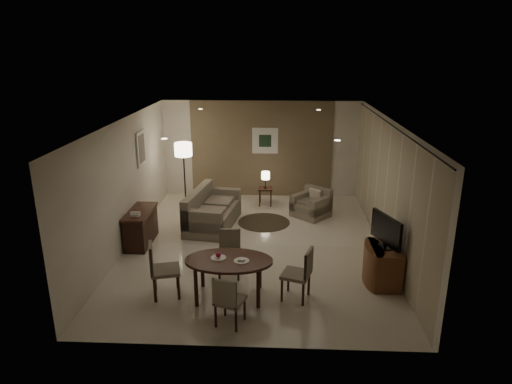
# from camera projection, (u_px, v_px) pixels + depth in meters

# --- Properties ---
(room_shell) EXTENTS (5.50, 7.00, 2.70)m
(room_shell) POSITION_uv_depth(u_px,v_px,m) (256.00, 180.00, 9.85)
(room_shell) COLOR beige
(room_shell) RESTS_ON ground
(taupe_accent) EXTENTS (3.96, 0.03, 2.70)m
(taupe_accent) POSITION_uv_depth(u_px,v_px,m) (262.00, 149.00, 12.78)
(taupe_accent) COLOR #726147
(taupe_accent) RESTS_ON wall_back
(curtain_wall) EXTENTS (0.08, 6.70, 2.58)m
(curtain_wall) POSITION_uv_depth(u_px,v_px,m) (386.00, 189.00, 9.36)
(curtain_wall) COLOR #C5B499
(curtain_wall) RESTS_ON wall_right
(curtain_rod) EXTENTS (0.03, 6.80, 0.03)m
(curtain_rod) POSITION_uv_depth(u_px,v_px,m) (392.00, 125.00, 8.95)
(curtain_rod) COLOR black
(curtain_rod) RESTS_ON wall_right
(art_back_frame) EXTENTS (0.72, 0.03, 0.72)m
(art_back_frame) POSITION_uv_depth(u_px,v_px,m) (265.00, 141.00, 12.68)
(art_back_frame) COLOR silver
(art_back_frame) RESTS_ON wall_back
(art_back_canvas) EXTENTS (0.34, 0.01, 0.34)m
(art_back_canvas) POSITION_uv_depth(u_px,v_px,m) (265.00, 141.00, 12.66)
(art_back_canvas) COLOR #1B311D
(art_back_canvas) RESTS_ON wall_back
(art_left_frame) EXTENTS (0.03, 0.60, 0.80)m
(art_left_frame) POSITION_uv_depth(u_px,v_px,m) (141.00, 148.00, 10.58)
(art_left_frame) COLOR silver
(art_left_frame) RESTS_ON wall_left
(art_left_canvas) EXTENTS (0.01, 0.46, 0.64)m
(art_left_canvas) POSITION_uv_depth(u_px,v_px,m) (142.00, 148.00, 10.58)
(art_left_canvas) COLOR gray
(art_left_canvas) RESTS_ON wall_left
(downlight_nl) EXTENTS (0.10, 0.10, 0.01)m
(downlight_nl) POSITION_uv_depth(u_px,v_px,m) (164.00, 139.00, 7.41)
(downlight_nl) COLOR white
(downlight_nl) RESTS_ON ceiling
(downlight_nr) EXTENTS (0.10, 0.10, 0.01)m
(downlight_nr) POSITION_uv_depth(u_px,v_px,m) (337.00, 140.00, 7.28)
(downlight_nr) COLOR white
(downlight_nr) RESTS_ON ceiling
(downlight_fl) EXTENTS (0.10, 0.10, 0.01)m
(downlight_fl) POSITION_uv_depth(u_px,v_px,m) (200.00, 109.00, 10.83)
(downlight_fl) COLOR white
(downlight_fl) RESTS_ON ceiling
(downlight_fr) EXTENTS (0.10, 0.10, 0.01)m
(downlight_fr) POSITION_uv_depth(u_px,v_px,m) (319.00, 110.00, 10.71)
(downlight_fr) COLOR white
(downlight_fr) RESTS_ON ceiling
(console_desk) EXTENTS (0.48, 1.20, 0.75)m
(console_desk) POSITION_uv_depth(u_px,v_px,m) (141.00, 227.00, 9.88)
(console_desk) COLOR #442415
(console_desk) RESTS_ON floor
(telephone) EXTENTS (0.20, 0.14, 0.09)m
(telephone) POSITION_uv_depth(u_px,v_px,m) (135.00, 214.00, 9.46)
(telephone) COLOR white
(telephone) RESTS_ON console_desk
(tv_cabinet) EXTENTS (0.48, 0.90, 0.70)m
(tv_cabinet) POSITION_uv_depth(u_px,v_px,m) (384.00, 265.00, 8.24)
(tv_cabinet) COLOR brown
(tv_cabinet) RESTS_ON floor
(flat_tv) EXTENTS (0.36, 0.85, 0.60)m
(flat_tv) POSITION_uv_depth(u_px,v_px,m) (386.00, 231.00, 8.04)
(flat_tv) COLOR black
(flat_tv) RESTS_ON tv_cabinet
(dining_table) EXTENTS (1.49, 0.93, 0.70)m
(dining_table) POSITION_uv_depth(u_px,v_px,m) (229.00, 278.00, 7.77)
(dining_table) COLOR #442415
(dining_table) RESTS_ON floor
(chair_near) EXTENTS (0.52, 0.52, 0.85)m
(chair_near) POSITION_uv_depth(u_px,v_px,m) (230.00, 299.00, 6.98)
(chair_near) COLOR gray
(chair_near) RESTS_ON floor
(chair_far) EXTENTS (0.44, 0.44, 0.87)m
(chair_far) POSITION_uv_depth(u_px,v_px,m) (229.00, 255.00, 8.44)
(chair_far) COLOR gray
(chair_far) RESTS_ON floor
(chair_left) EXTENTS (0.58, 0.58, 0.98)m
(chair_left) POSITION_uv_depth(u_px,v_px,m) (166.00, 269.00, 7.77)
(chair_left) COLOR gray
(chair_left) RESTS_ON floor
(chair_right) EXTENTS (0.56, 0.56, 0.92)m
(chair_right) POSITION_uv_depth(u_px,v_px,m) (296.00, 274.00, 7.68)
(chair_right) COLOR gray
(chair_right) RESTS_ON floor
(plate_a) EXTENTS (0.26, 0.26, 0.02)m
(plate_a) POSITION_uv_depth(u_px,v_px,m) (218.00, 258.00, 7.71)
(plate_a) COLOR white
(plate_a) RESTS_ON dining_table
(plate_b) EXTENTS (0.26, 0.26, 0.02)m
(plate_b) POSITION_uv_depth(u_px,v_px,m) (242.00, 261.00, 7.60)
(plate_b) COLOR white
(plate_b) RESTS_ON dining_table
(fruit_apple) EXTENTS (0.09, 0.09, 0.09)m
(fruit_apple) POSITION_uv_depth(u_px,v_px,m) (218.00, 255.00, 7.70)
(fruit_apple) COLOR #AE133A
(fruit_apple) RESTS_ON plate_a
(napkin) EXTENTS (0.12, 0.08, 0.03)m
(napkin) POSITION_uv_depth(u_px,v_px,m) (242.00, 260.00, 7.59)
(napkin) COLOR white
(napkin) RESTS_ON plate_b
(round_rug) EXTENTS (1.26, 1.26, 0.01)m
(round_rug) POSITION_uv_depth(u_px,v_px,m) (264.00, 222.00, 11.16)
(round_rug) COLOR #3C3321
(round_rug) RESTS_ON floor
(sofa) EXTENTS (1.99, 1.21, 0.88)m
(sofa) POSITION_uv_depth(u_px,v_px,m) (213.00, 209.00, 10.81)
(sofa) COLOR gray
(sofa) RESTS_ON floor
(armchair) EXTENTS (1.09, 1.09, 0.71)m
(armchair) POSITION_uv_depth(u_px,v_px,m) (311.00, 203.00, 11.45)
(armchair) COLOR gray
(armchair) RESTS_ON floor
(side_table) EXTENTS (0.37, 0.37, 0.48)m
(side_table) POSITION_uv_depth(u_px,v_px,m) (265.00, 196.00, 12.32)
(side_table) COLOR #321910
(side_table) RESTS_ON floor
(table_lamp) EXTENTS (0.22, 0.22, 0.50)m
(table_lamp) POSITION_uv_depth(u_px,v_px,m) (266.00, 179.00, 12.17)
(table_lamp) COLOR #FFEAC1
(table_lamp) RESTS_ON side_table
(floor_lamp) EXTENTS (0.45, 0.45, 1.76)m
(floor_lamp) POSITION_uv_depth(u_px,v_px,m) (185.00, 176.00, 11.87)
(floor_lamp) COLOR #FFE5B7
(floor_lamp) RESTS_ON floor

